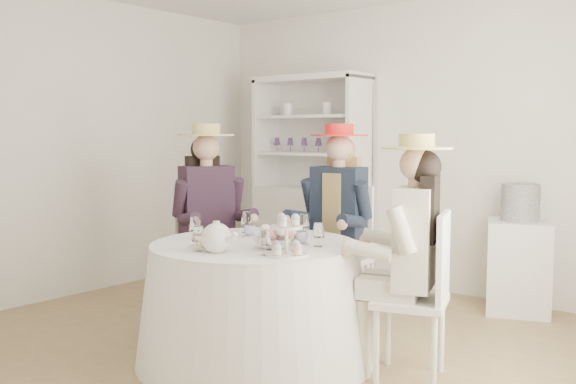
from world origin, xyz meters
The scene contains 21 objects.
ground centered at (0.00, 0.00, 0.00)m, with size 4.50×4.50×0.00m, color olive.
wall_back centered at (0.00, 2.00, 1.35)m, with size 4.50×4.50×0.00m, color white.
wall_front centered at (0.00, -2.00, 1.35)m, with size 4.50×4.50×0.00m, color white.
wall_left centered at (-2.25, 0.00, 1.35)m, with size 4.50×4.50×0.00m, color white.
tea_table centered at (0.16, -0.44, 0.38)m, with size 1.54×1.54×0.77m.
hutch centered at (-1.03, 1.77, 0.73)m, with size 1.35×0.81×2.05m.
side_table centered at (1.10, 1.75, 0.38)m, with size 0.49×0.49×0.76m, color silver.
hatbox centered at (1.10, 1.75, 0.91)m, with size 0.30×0.30×0.30m, color black.
guest_left centered at (-0.73, 0.01, 0.87)m, with size 0.65×0.59×1.55m.
guest_mid centered at (0.11, 0.56, 0.87)m, with size 0.57×0.59×1.54m.
guest_right centered at (1.09, -0.08, 0.83)m, with size 0.60×0.56×1.47m.
spare_chair centered at (-0.39, 1.37, 0.53)m, with size 0.58×0.58×0.99m.
teacup_a centered at (-0.04, -0.27, 0.80)m, with size 0.08×0.08×0.07m, color white.
teacup_b centered at (0.23, -0.17, 0.80)m, with size 0.07×0.07×0.07m, color white.
teacup_c centered at (0.43, -0.31, 0.81)m, with size 0.10×0.10×0.08m, color white.
flower_bowl centered at (0.38, -0.51, 0.80)m, with size 0.24×0.24×0.06m, color white.
flower_arrangement centered at (0.39, -0.44, 0.86)m, with size 0.20×0.20×0.07m.
table_teapot centered at (0.19, -0.81, 0.85)m, with size 0.26×0.19×0.20m.
sandwich_plate centered at (0.04, -0.75, 0.78)m, with size 0.23×0.23×0.05m.
cupcake_stand centered at (0.58, -0.63, 0.85)m, with size 0.25×0.25×0.23m.
stemware_set centered at (0.16, -0.44, 0.84)m, with size 0.88×0.92×0.15m.
Camera 1 is at (2.89, -3.47, 1.48)m, focal length 40.00 mm.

